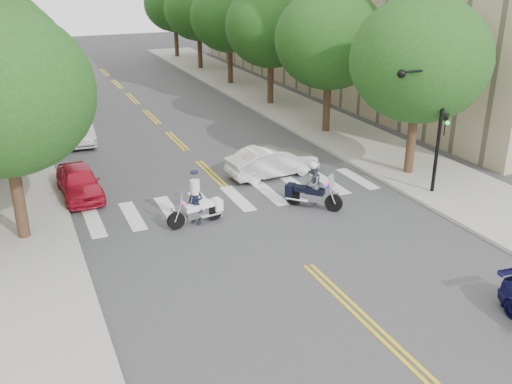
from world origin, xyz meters
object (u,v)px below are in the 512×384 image
motorcycle_parked (200,211)px  officer_standing (196,203)px  convertible (273,161)px  motorcycle_police (311,187)px

motorcycle_parked → officer_standing: size_ratio=1.34×
motorcycle_parked → convertible: motorcycle_parked is taller
convertible → officer_standing: bearing=122.0°
motorcycle_police → officer_standing: 4.96m
officer_standing → convertible: 6.33m
motorcycle_parked → motorcycle_police: bearing=-103.7°
motorcycle_police → convertible: 4.15m
motorcycle_police → motorcycle_parked: 4.82m
officer_standing → convertible: (5.10, 3.75, -0.15)m
motorcycle_police → convertible: (0.15, 4.15, -0.17)m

